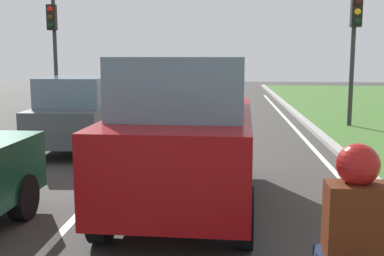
{
  "coord_description": "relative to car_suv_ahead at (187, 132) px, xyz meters",
  "views": [
    {
      "loc": [
        1.44,
        2.26,
        2.31
      ],
      "look_at": [
        0.92,
        9.46,
        1.2
      ],
      "focal_mm": 44.84,
      "sensor_mm": 36.0,
      "label": 1
    }
  ],
  "objects": [
    {
      "name": "car_suv_ahead",
      "position": [
        0.0,
        0.0,
        0.0
      ],
      "size": [
        2.11,
        4.57,
        2.28
      ],
      "rotation": [
        0.0,
        0.0,
        -0.04
      ],
      "color": "maroon",
      "rests_on": "ground"
    },
    {
      "name": "traffic_light_near_right",
      "position": [
        4.53,
        8.38,
        1.76
      ],
      "size": [
        0.32,
        0.5,
        4.43
      ],
      "color": "#2D2D2D",
      "rests_on": "ground"
    },
    {
      "name": "car_hatchback_far",
      "position": [
        -3.02,
        4.37,
        -0.28
      ],
      "size": [
        1.82,
        3.75,
        1.78
      ],
      "rotation": [
        0.0,
        0.0,
        0.03
      ],
      "color": "#474C51",
      "rests_on": "ground"
    },
    {
      "name": "rider_person",
      "position": [
        1.45,
        -3.94,
        0.02
      ],
      "size": [
        0.5,
        0.4,
        1.16
      ],
      "rotation": [
        0.0,
        0.0,
        -0.01
      ],
      "color": "#4C1E0C",
      "rests_on": "ground"
    },
    {
      "name": "curb_right",
      "position": [
        3.25,
        4.69,
        -1.11
      ],
      "size": [
        0.24,
        48.0,
        0.12
      ],
      "primitive_type": "cube",
      "color": "#9E9B93",
      "rests_on": "ground"
    },
    {
      "name": "ground_plane",
      "position": [
        -0.85,
        4.69,
        -1.17
      ],
      "size": [
        60.0,
        60.0,
        0.0
      ],
      "primitive_type": "plane",
      "color": "#383533"
    },
    {
      "name": "lane_line_center",
      "position": [
        -1.55,
        4.69,
        -1.16
      ],
      "size": [
        0.12,
        32.0,
        0.01
      ],
      "primitive_type": "cube",
      "color": "silver",
      "rests_on": "ground"
    },
    {
      "name": "lane_line_right_edge",
      "position": [
        2.75,
        4.69,
        -1.16
      ],
      "size": [
        0.12,
        32.0,
        0.01
      ],
      "primitive_type": "cube",
      "color": "silver",
      "rests_on": "ground"
    },
    {
      "name": "traffic_light_overhead_left",
      "position": [
        -5.68,
        10.13,
        1.76
      ],
      "size": [
        0.32,
        0.5,
        4.3
      ],
      "color": "#2D2D2D",
      "rests_on": "ground"
    }
  ]
}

